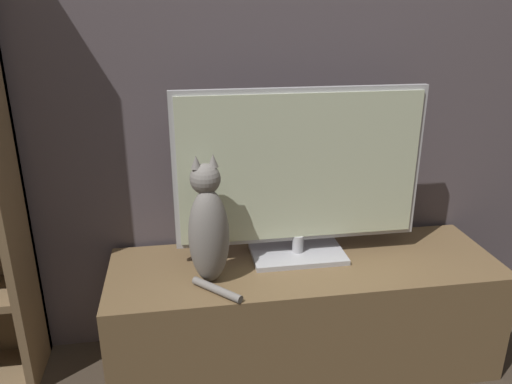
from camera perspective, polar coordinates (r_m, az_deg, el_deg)
wall_back at (r=1.99m, az=4.41°, el=18.02°), size 4.80×0.05×2.60m
tv_stand at (r=2.07m, az=5.45°, el=-13.62°), size 1.49×0.48×0.46m
tv at (r=1.86m, az=5.04°, el=1.96°), size 0.94×0.22×0.66m
cat at (r=1.74m, az=-5.47°, el=-4.18°), size 0.18×0.26×0.46m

